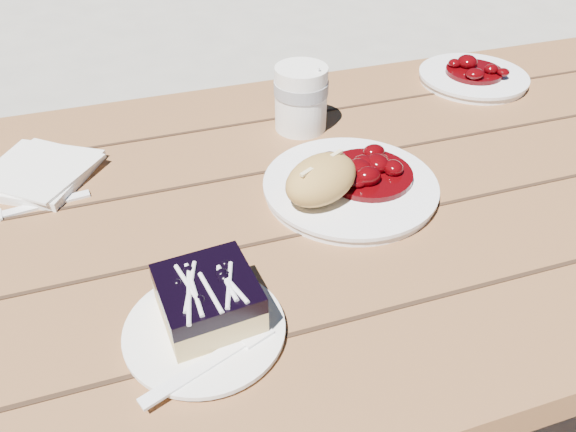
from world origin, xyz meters
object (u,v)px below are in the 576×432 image
object	(u,v)px
coffee_cup	(301,98)
second_plate	(473,78)
dessert_plate	(205,331)
picnic_table	(244,289)
main_plate	(350,187)
bread_roll	(321,179)
blueberry_cake	(208,298)

from	to	relation	value
coffee_cup	second_plate	size ratio (longest dim) A/B	0.53
dessert_plate	coffee_cup	distance (m)	0.48
coffee_cup	second_plate	bearing A→B (deg)	9.86
picnic_table	main_plate	distance (m)	0.24
bread_roll	blueberry_cake	bearing A→B (deg)	-139.78
bread_roll	coffee_cup	xyz separation A→B (m)	(0.05, 0.23, 0.01)
blueberry_cake	second_plate	world-z (taller)	blueberry_cake
main_plate	second_plate	xyz separation A→B (m)	(0.39, 0.27, 0.00)
picnic_table	second_plate	distance (m)	0.64
bread_roll	blueberry_cake	world-z (taller)	bread_roll
main_plate	blueberry_cake	world-z (taller)	blueberry_cake
blueberry_cake	bread_roll	bearing A→B (deg)	34.86
bread_roll	dessert_plate	size ratio (longest dim) A/B	0.70
picnic_table	coffee_cup	bearing A→B (deg)	50.45
main_plate	bread_roll	world-z (taller)	bread_roll
dessert_plate	picnic_table	bearing A→B (deg)	66.48
second_plate	bread_roll	bearing A→B (deg)	-146.31
picnic_table	bread_roll	distance (m)	0.24
bread_roll	coffee_cup	world-z (taller)	coffee_cup
picnic_table	coffee_cup	xyz separation A→B (m)	(0.16, 0.20, 0.22)
picnic_table	blueberry_cake	bearing A→B (deg)	-112.65
second_plate	dessert_plate	bearing A→B (deg)	-143.73
bread_roll	dessert_plate	bearing A→B (deg)	-138.72
bread_roll	picnic_table	bearing A→B (deg)	165.96
dessert_plate	main_plate	bearing A→B (deg)	37.55
main_plate	blueberry_cake	bearing A→B (deg)	-143.52
dessert_plate	blueberry_cake	bearing A→B (deg)	56.31
main_plate	dessert_plate	distance (m)	0.33
main_plate	coffee_cup	world-z (taller)	coffee_cup
main_plate	bread_roll	size ratio (longest dim) A/B	2.10
blueberry_cake	coffee_cup	size ratio (longest dim) A/B	1.00
picnic_table	second_plate	size ratio (longest dim) A/B	9.55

